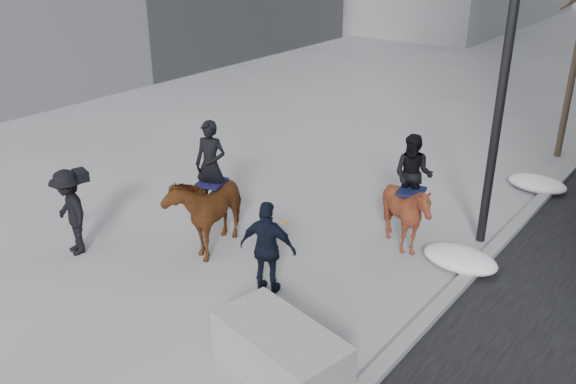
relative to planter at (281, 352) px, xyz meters
The scene contains 9 objects.
ground 2.38m from the planter, 143.38° to the left, with size 120.00×120.00×0.00m, color gray.
curb 11.46m from the planter, 84.42° to the left, with size 0.25×90.00×0.12m, color gray.
planter is the anchor object (origin of this frame).
tree_near 12.17m from the planter, 87.53° to the left, with size 1.20×1.20×5.33m, color #372D20, non-canonical shape.
mounted_left 4.25m from the planter, 148.44° to the left, with size 1.45×2.19×2.60m.
mounted_right 4.54m from the planter, 94.74° to the left, with size 1.53×1.65×2.38m.
feeder 2.26m from the planter, 134.13° to the left, with size 1.11×1.01×1.75m.
camera_crew 5.53m from the planter, behind, with size 1.27×0.94×1.75m.
snow_piles 5.36m from the planter, 81.25° to the left, with size 1.45×10.28×0.37m.
Camera 1 is at (6.29, -6.90, 6.06)m, focal length 38.00 mm.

